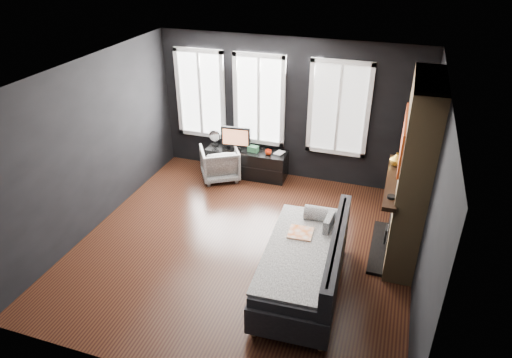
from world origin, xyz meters
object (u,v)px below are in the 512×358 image
(monitor, at_px, (236,137))
(book, at_px, (276,147))
(media_console, at_px, (247,162))
(armchair, at_px, (220,161))
(mug, at_px, (268,152))
(mantel_vase, at_px, (397,159))
(sofa, at_px, (303,260))

(monitor, xyz_separation_m, book, (0.78, 0.11, -0.15))
(media_console, bearing_deg, armchair, -148.57)
(mug, xyz_separation_m, mantel_vase, (2.32, -1.11, 0.72))
(sofa, height_order, mantel_vase, mantel_vase)
(monitor, bearing_deg, mug, -8.30)
(armchair, bearing_deg, media_console, -178.73)
(media_console, height_order, mantel_vase, mantel_vase)
(armchair, height_order, book, book)
(book, bearing_deg, sofa, -67.40)
(book, bearing_deg, media_console, -172.61)
(sofa, distance_m, mug, 3.09)
(book, distance_m, mantel_vase, 2.63)
(media_console, bearing_deg, mantel_vase, -23.96)
(media_console, height_order, monitor, monitor)
(sofa, bearing_deg, armchair, 128.61)
(media_console, bearing_deg, sofa, -58.74)
(mug, distance_m, mantel_vase, 2.67)
(armchair, xyz_separation_m, mantel_vase, (3.24, -0.90, 0.97))
(monitor, xyz_separation_m, mug, (0.67, -0.04, -0.20))
(sofa, distance_m, armchair, 3.42)
(monitor, bearing_deg, media_console, 4.51)
(sofa, xyz_separation_m, mug, (-1.33, 2.79, 0.14))
(sofa, distance_m, media_console, 3.39)
(sofa, relative_size, book, 10.21)
(sofa, xyz_separation_m, book, (-1.22, 2.94, 0.18))
(sofa, height_order, armchair, sofa)
(mug, height_order, book, book)
(media_console, distance_m, mantel_vase, 3.20)
(sofa, bearing_deg, mug, 112.98)
(book, height_order, mantel_vase, mantel_vase)
(media_console, distance_m, book, 0.69)
(armchair, distance_m, mantel_vase, 3.50)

